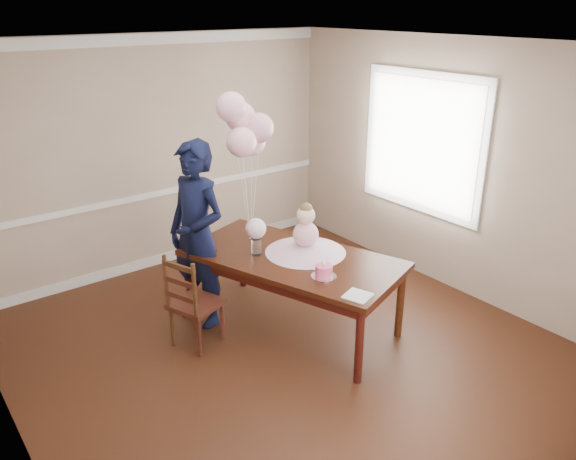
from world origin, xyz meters
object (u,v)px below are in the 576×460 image
Objects in this scene: dining_chair_seat at (196,304)px; woman at (197,235)px; dining_table_top at (292,259)px; birthday_cake at (324,271)px.

dining_chair_seat is 0.22× the size of woman.
dining_table_top reaches higher than dining_chair_seat.
woman reaches higher than dining_table_top.
woman is (-0.64, 0.67, 0.18)m from dining_table_top.
dining_chair_seat is at bearing -48.24° from woman.
birthday_cake is 0.08× the size of woman.
dining_table_top is 0.94m from woman.
dining_table_top is at bearing -39.76° from dining_chair_seat.
dining_table_top is 0.51m from birthday_cake.
dining_chair_seat is at bearing 135.50° from birthday_cake.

